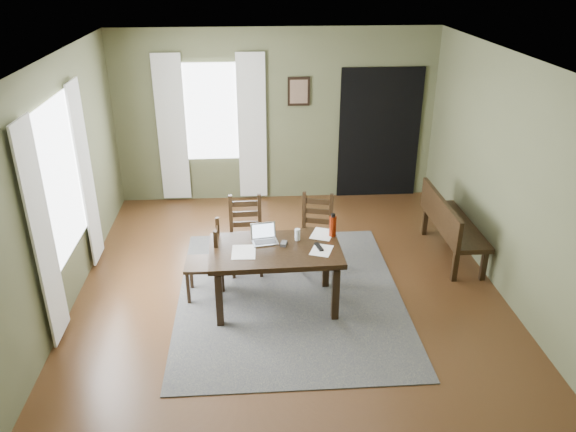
{
  "coord_description": "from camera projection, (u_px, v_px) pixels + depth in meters",
  "views": [
    {
      "loc": [
        -0.41,
        -5.58,
        3.66
      ],
      "look_at": [
        0.0,
        0.3,
        0.9
      ],
      "focal_mm": 35.0,
      "sensor_mm": 36.0,
      "label": 1
    }
  ],
  "objects": [
    {
      "name": "tv_remote",
      "position": [
        319.0,
        247.0,
        6.16
      ],
      "size": [
        0.09,
        0.19,
        0.02
      ],
      "primitive_type": "cube",
      "rotation": [
        0.0,
        0.0,
        0.22
      ],
      "color": "black",
      "rests_on": "dining_table"
    },
    {
      "name": "room_shell",
      "position": [
        290.0,
        150.0,
        5.86
      ],
      "size": [
        5.02,
        6.02,
        2.71
      ],
      "color": "#585D3C",
      "rests_on": "ground"
    },
    {
      "name": "water_bottle",
      "position": [
        333.0,
        226.0,
        6.37
      ],
      "size": [
        0.09,
        0.09,
        0.28
      ],
      "rotation": [
        0.0,
        0.0,
        -0.11
      ],
      "color": "#95260B",
      "rests_on": "dining_table"
    },
    {
      "name": "paper_a",
      "position": [
        244.0,
        252.0,
        6.07
      ],
      "size": [
        0.26,
        0.34,
        0.0
      ],
      "primitive_type": "cube",
      "rotation": [
        0.0,
        0.0,
        -0.03
      ],
      "color": "white",
      "rests_on": "dining_table"
    },
    {
      "name": "ground",
      "position": [
        290.0,
        296.0,
        6.63
      ],
      "size": [
        5.0,
        6.0,
        0.01
      ],
      "color": "#492C16"
    },
    {
      "name": "dining_table",
      "position": [
        275.0,
        255.0,
        6.19
      ],
      "size": [
        1.46,
        0.9,
        0.72
      ],
      "rotation": [
        0.0,
        0.0,
        0.02
      ],
      "color": "black",
      "rests_on": "rug"
    },
    {
      "name": "window_left",
      "position": [
        60.0,
        180.0,
        6.03
      ],
      "size": [
        0.01,
        1.3,
        1.7
      ],
      "color": "white",
      "rests_on": "ground"
    },
    {
      "name": "curtain_left_far",
      "position": [
        86.0,
        175.0,
        6.88
      ],
      "size": [
        0.03,
        0.48,
        2.3
      ],
      "color": "silver",
      "rests_on": "ground"
    },
    {
      "name": "chair_end",
      "position": [
        207.0,
        262.0,
        6.44
      ],
      "size": [
        0.41,
        0.41,
        0.92
      ],
      "rotation": [
        0.0,
        0.0,
        -1.59
      ],
      "color": "black",
      "rests_on": "rug"
    },
    {
      "name": "rug",
      "position": [
        290.0,
        295.0,
        6.62
      ],
      "size": [
        2.6,
        3.2,
        0.01
      ],
      "color": "#464646",
      "rests_on": "ground"
    },
    {
      "name": "chair_back_left",
      "position": [
        246.0,
        236.0,
        6.99
      ],
      "size": [
        0.43,
        0.43,
        0.96
      ],
      "rotation": [
        0.0,
        0.0,
        0.03
      ],
      "color": "black",
      "rests_on": "rug"
    },
    {
      "name": "framed_picture",
      "position": [
        299.0,
        91.0,
        8.58
      ],
      "size": [
        0.34,
        0.03,
        0.44
      ],
      "color": "black",
      "rests_on": "ground"
    },
    {
      "name": "curtain_back_left",
      "position": [
        172.0,
        129.0,
        8.67
      ],
      "size": [
        0.44,
        0.03,
        2.3
      ],
      "color": "silver",
      "rests_on": "ground"
    },
    {
      "name": "laptop",
      "position": [
        264.0,
        237.0,
        6.29
      ],
      "size": [
        0.32,
        0.27,
        0.19
      ],
      "rotation": [
        0.0,
        0.0,
        0.16
      ],
      "color": "#B7B7BC",
      "rests_on": "dining_table"
    },
    {
      "name": "chair_back_right",
      "position": [
        316.0,
        232.0,
        7.12
      ],
      "size": [
        0.5,
        0.5,
        0.93
      ],
      "rotation": [
        0.0,
        0.0,
        -0.26
      ],
      "color": "black",
      "rests_on": "rug"
    },
    {
      "name": "bench",
      "position": [
        449.0,
        222.0,
        7.3
      ],
      "size": [
        0.47,
        1.48,
        0.83
      ],
      "rotation": [
        0.0,
        0.0,
        1.57
      ],
      "color": "black",
      "rests_on": "ground"
    },
    {
      "name": "paper_b",
      "position": [
        322.0,
        250.0,
        6.11
      ],
      "size": [
        0.3,
        0.33,
        0.0
      ],
      "primitive_type": "cube",
      "rotation": [
        0.0,
        0.0,
        -0.36
      ],
      "color": "white",
      "rests_on": "dining_table"
    },
    {
      "name": "doorway_back",
      "position": [
        379.0,
        134.0,
        8.96
      ],
      "size": [
        1.3,
        0.03,
        2.1
      ],
      "color": "black",
      "rests_on": "ground"
    },
    {
      "name": "window_back",
      "position": [
        211.0,
        112.0,
        8.63
      ],
      "size": [
        1.0,
        0.01,
        1.5
      ],
      "color": "white",
      "rests_on": "ground"
    },
    {
      "name": "curtain_back_right",
      "position": [
        252.0,
        128.0,
        8.75
      ],
      "size": [
        0.44,
        0.03,
        2.3
      ],
      "color": "silver",
      "rests_on": "ground"
    },
    {
      "name": "computer_mouse",
      "position": [
        284.0,
        244.0,
        6.21
      ],
      "size": [
        0.09,
        0.12,
        0.04
      ],
      "primitive_type": "cube",
      "rotation": [
        0.0,
        0.0,
        -0.26
      ],
      "color": "#3F3F42",
      "rests_on": "dining_table"
    },
    {
      "name": "curtain_left_near",
      "position": [
        42.0,
        236.0,
        5.4
      ],
      "size": [
        0.03,
        0.48,
        2.3
      ],
      "color": "silver",
      "rests_on": "ground"
    },
    {
      "name": "paper_d",
      "position": [
        322.0,
        234.0,
        6.46
      ],
      "size": [
        0.33,
        0.37,
        0.0
      ],
      "primitive_type": "cube",
      "rotation": [
        0.0,
        0.0,
        -0.37
      ],
      "color": "white",
      "rests_on": "dining_table"
    },
    {
      "name": "drinking_glass",
      "position": [
        297.0,
        235.0,
        6.3
      ],
      "size": [
        0.07,
        0.07,
        0.14
      ],
      "primitive_type": "cylinder",
      "rotation": [
        0.0,
        0.0,
        0.16
      ],
      "color": "silver",
      "rests_on": "dining_table"
    }
  ]
}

